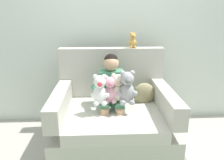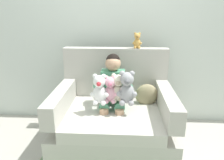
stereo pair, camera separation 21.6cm
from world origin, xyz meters
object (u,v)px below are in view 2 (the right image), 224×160
Objects in this scene: plush_white at (100,90)px; throw_pillow at (147,95)px; armchair at (114,118)px; plush_honey_on_backrest at (137,41)px; plush_cream at (118,89)px; plush_grey at (127,89)px; plush_pink at (110,90)px; seated_child at (113,88)px.

plush_white reaches higher than throw_pillow.
plush_honey_on_backrest is (0.25, 0.38, 0.82)m from armchair.
plush_honey_on_backrest is at bearing 84.51° from plush_cream.
plush_grey is 0.18m from plush_pink.
seated_child reaches higher than plush_white.
throw_pillow is (0.12, -0.24, -0.58)m from plush_honey_on_backrest.
plush_pink is (-0.17, 0.04, -0.03)m from plush_grey.
plush_cream is at bearing 133.32° from plush_grey.
armchair is 0.40m from plush_cream.
plush_honey_on_backrest is at bearing 65.44° from plush_pink.
plush_cream is 1.07× the size of plush_pink.
plush_honey_on_backrest is at bearing 115.91° from throw_pillow.
plush_cream is at bearing -62.60° from seated_child.
throw_pillow is at bearing 37.37° from plush_pink.
armchair reaches higher than seated_child.
plush_grey is at bearing -129.96° from throw_pillow.
armchair is at bearing 136.29° from plush_cream.
armchair is 3.58× the size of plush_grey.
plush_pink is (-0.08, -0.01, -0.01)m from plush_cream.
plush_cream is at bearing 38.33° from plush_white.
plush_cream is 0.10m from plush_grey.
plush_cream is (0.05, -0.09, 0.39)m from armchair.
plush_cream is at bearing -61.95° from armchair.
plush_white is at bearing -150.41° from throw_pillow.
plush_honey_on_backrest is at bearing 56.33° from armchair.
plush_grey reaches higher than throw_pillow.
plush_honey_on_backrest reaches higher than plush_white.
plush_honey_on_backrest is (0.29, 0.48, 0.44)m from plush_pink.
plush_grey is (0.14, -0.14, 0.41)m from armchair.
plush_cream reaches higher than throw_pillow.
plush_grey is 0.40m from throw_pillow.
armchair is 6.75× the size of plush_honey_on_backrest.
seated_child is at bearing -165.28° from throw_pillow.
seated_child is 2.59× the size of plush_white.
plush_cream is 0.67m from plush_honey_on_backrest.
armchair is 4.06× the size of plush_cream.
plush_cream is at bearing -144.40° from throw_pillow.
plush_white is 0.12m from plush_pink.
plush_white is (-0.28, -0.01, -0.02)m from plush_grey.
plush_pink is at bearing 44.22° from plush_white.
plush_grey is at bearing -48.24° from seated_child.
plush_honey_on_backrest reaches higher than plush_grey.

